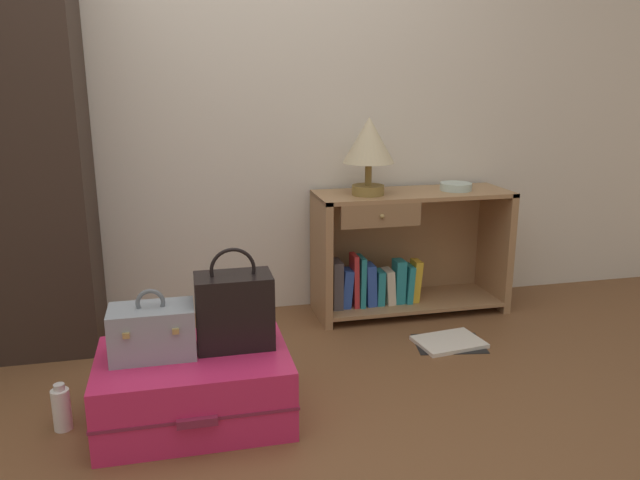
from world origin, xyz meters
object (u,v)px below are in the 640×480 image
at_px(bowl, 456,187).
at_px(table_lamp, 369,144).
at_px(bookshelf, 401,254).
at_px(handbag, 234,310).
at_px(open_book_on_floor, 449,342).
at_px(suitcase_large, 195,387).
at_px(train_case, 152,331).
at_px(bottle, 62,408).

bearing_deg(bowl, table_lamp, -178.27).
relative_size(bookshelf, handbag, 2.69).
height_order(table_lamp, bowl, table_lamp).
bearing_deg(table_lamp, bookshelf, 10.76).
relative_size(bookshelf, bowl, 6.18).
bearing_deg(handbag, open_book_on_floor, 19.26).
relative_size(suitcase_large, handbag, 1.84).
xyz_separation_m(suitcase_large, train_case, (-0.14, 0.02, 0.23)).
xyz_separation_m(train_case, open_book_on_floor, (1.39, 0.40, -0.36)).
distance_m(handbag, open_book_on_floor, 1.22).
distance_m(bookshelf, handbag, 1.34).
relative_size(suitcase_large, open_book_on_floor, 1.94).
bearing_deg(bowl, open_book_on_floor, -114.56).
bearing_deg(handbag, train_case, -176.07).
relative_size(train_case, handbag, 0.79).
distance_m(table_lamp, bowl, 0.56).
height_order(suitcase_large, open_book_on_floor, suitcase_large).
bearing_deg(train_case, handbag, 3.93).
distance_m(bookshelf, bowl, 0.47).
bearing_deg(bottle, table_lamp, 30.10).
height_order(bowl, bottle, bowl).
distance_m(table_lamp, open_book_on_floor, 1.08).
bearing_deg(open_book_on_floor, handbag, -160.74).
distance_m(bookshelf, table_lamp, 0.65).
bearing_deg(open_book_on_floor, bookshelf, 98.74).
bearing_deg(handbag, bookshelf, 41.05).
distance_m(table_lamp, train_case, 1.51).
height_order(train_case, handbag, handbag).
bearing_deg(handbag, suitcase_large, -165.76).
height_order(bookshelf, train_case, bookshelf).
relative_size(bookshelf, open_book_on_floor, 2.85).
bearing_deg(table_lamp, open_book_on_floor, -57.54).
bearing_deg(open_book_on_floor, train_case, -163.96).
bearing_deg(open_book_on_floor, table_lamp, 122.46).
height_order(table_lamp, handbag, table_lamp).
xyz_separation_m(suitcase_large, handbag, (0.17, 0.04, 0.28)).
relative_size(bowl, suitcase_large, 0.24).
bearing_deg(bookshelf, suitcase_large, -141.92).
height_order(table_lamp, suitcase_large, table_lamp).
relative_size(bookshelf, suitcase_large, 1.47).
bearing_deg(bookshelf, bottle, -152.10).
height_order(bookshelf, suitcase_large, bookshelf).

